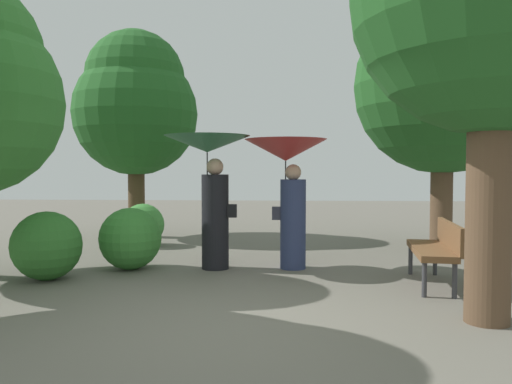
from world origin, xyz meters
name	(u,v)px	position (x,y,z in m)	size (l,w,h in m)	color
ground_plane	(236,323)	(0.00, 0.00, 0.00)	(40.00, 40.00, 0.00)	#6B665B
person_left	(210,172)	(-0.67, 2.72, 1.48)	(1.31, 1.31, 2.03)	black
person_right	(288,171)	(0.51, 2.81, 1.49)	(1.26, 1.26, 1.98)	navy
park_bench	(437,246)	(2.46, 1.78, 0.51)	(0.67, 1.55, 0.83)	#38383D
tree_near_right	(443,71)	(3.50, 5.07, 3.41)	(3.40, 3.40, 5.34)	brown
tree_far_back	(136,103)	(-2.89, 6.27, 3.01)	(2.77, 2.77, 4.63)	#4C3823
bush_path_left	(143,225)	(-2.36, 4.92, 0.42)	(0.84, 0.84, 0.84)	#428C3D
bush_path_right	(47,246)	(-2.79, 1.78, 0.47)	(0.94, 0.94, 0.94)	#2D6B28
bush_behind_bench	(130,239)	(-1.87, 2.58, 0.47)	(0.94, 0.94, 0.94)	#387F33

